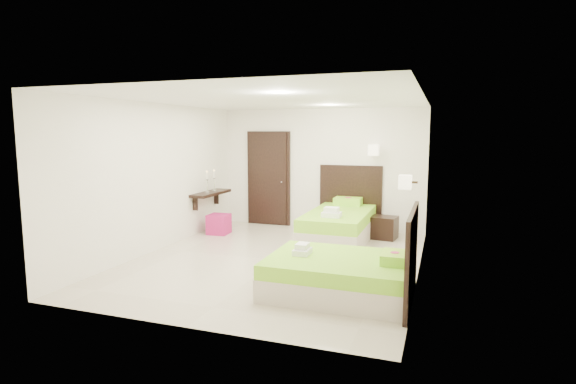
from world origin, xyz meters
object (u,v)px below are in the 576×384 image
(bed_double, at_px, (345,274))
(ottoman, at_px, (219,224))
(nightstand, at_px, (384,227))
(bed_single, at_px, (340,223))

(bed_double, bearing_deg, ottoman, 140.75)
(ottoman, bearing_deg, nightstand, 11.97)
(bed_single, distance_m, nightstand, 0.90)
(bed_double, height_order, nightstand, bed_double)
(bed_double, distance_m, nightstand, 3.33)
(bed_double, height_order, ottoman, bed_double)
(bed_single, relative_size, bed_double, 1.21)
(bed_single, distance_m, bed_double, 2.99)
(bed_single, bearing_deg, nightstand, 28.17)
(nightstand, height_order, ottoman, nightstand)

